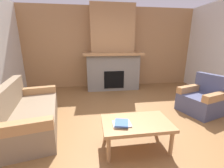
% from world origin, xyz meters
% --- Properties ---
extents(ground, '(9.00, 9.00, 0.00)m').
position_xyz_m(ground, '(0.00, 0.00, 0.00)').
color(ground, brown).
extents(wall_back_wood_panel, '(6.00, 0.12, 2.70)m').
position_xyz_m(wall_back_wood_panel, '(0.00, 3.00, 1.35)').
color(wall_back_wood_panel, '#A87A4C').
rests_on(wall_back_wood_panel, ground).
extents(fireplace, '(1.90, 0.82, 2.70)m').
position_xyz_m(fireplace, '(0.00, 2.62, 1.16)').
color(fireplace, gray).
rests_on(fireplace, ground).
extents(couch, '(1.16, 1.93, 0.85)m').
position_xyz_m(couch, '(-1.90, 0.29, 0.29)').
color(couch, '#847056').
rests_on(couch, ground).
extents(armchair, '(0.95, 0.95, 0.85)m').
position_xyz_m(armchair, '(1.75, 0.45, 0.29)').
color(armchair, '#474C6B').
rests_on(armchair, ground).
extents(coffee_table, '(1.00, 0.60, 0.43)m').
position_xyz_m(coffee_table, '(-0.10, -0.51, 0.38)').
color(coffee_table, '#A87A4C').
rests_on(coffee_table, ground).
extents(book_stack_near_edge, '(0.26, 0.25, 0.04)m').
position_xyz_m(book_stack_near_edge, '(-0.34, -0.56, 0.45)').
color(book_stack_near_edge, beige).
rests_on(book_stack_near_edge, coffee_table).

